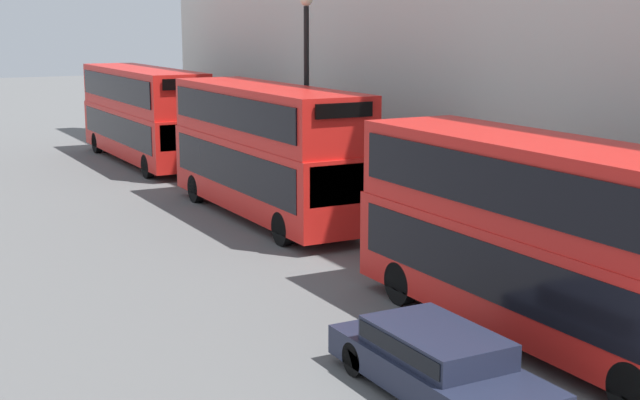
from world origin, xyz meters
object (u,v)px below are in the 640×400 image
object	(u,v)px
bus_second_in_queue	(266,146)
bus_third_in_queue	(143,111)
bus_leading	(547,233)
car_dark_sedan	(438,361)
pedestrian	(356,190)

from	to	relation	value
bus_second_in_queue	bus_third_in_queue	distance (m)	13.34
bus_leading	bus_second_in_queue	bearing A→B (deg)	90.00
bus_leading	bus_second_in_queue	world-z (taller)	bus_second_in_queue
bus_second_in_queue	car_dark_sedan	xyz separation A→B (m)	(-3.40, -14.38, -1.76)
bus_leading	car_dark_sedan	bearing A→B (deg)	-161.33
car_dark_sedan	bus_second_in_queue	bearing A→B (deg)	76.70
bus_second_in_queue	bus_third_in_queue	world-z (taller)	bus_second_in_queue
bus_second_in_queue	car_dark_sedan	bearing A→B (deg)	-103.30
bus_second_in_queue	pedestrian	bearing A→B (deg)	-16.24
pedestrian	bus_third_in_queue	bearing A→B (deg)	101.65
bus_third_in_queue	car_dark_sedan	distance (m)	27.98
bus_leading	bus_third_in_queue	distance (m)	26.57
bus_leading	car_dark_sedan	size ratio (longest dim) A/B	2.15
bus_leading	bus_third_in_queue	xyz separation A→B (m)	(-0.00, 26.57, 0.10)
car_dark_sedan	pedestrian	distance (m)	14.93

